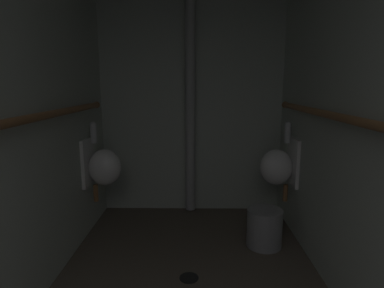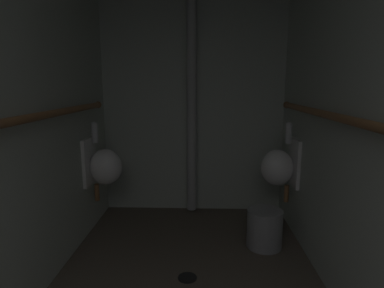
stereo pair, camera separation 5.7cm
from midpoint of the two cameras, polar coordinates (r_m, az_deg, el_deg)
name	(u,v)px [view 1 (the left image)]	position (r m, az deg, el deg)	size (l,w,h in m)	color
wall_left	(13,112)	(2.10, -30.05, 4.92)	(0.06, 3.35, 2.45)	#B8C0B4
wall_right	(364,113)	(2.03, 27.75, 4.97)	(0.06, 3.35, 2.45)	#B8C0B4
wall_back	(191,99)	(3.45, -0.57, 8.03)	(2.05, 0.06, 2.45)	#B8C0B4
urinal_left_mid	(103,166)	(3.08, -16.21, -3.81)	(0.32, 0.30, 0.76)	white
urinal_right_mid	(278,166)	(3.07, 14.69, -3.80)	(0.32, 0.30, 0.76)	white
supply_pipe_left	(31,118)	(2.07, -27.57, 4.07)	(0.06, 2.53, 0.06)	#936038
supply_pipe_right	(346,119)	(2.01, 25.09, 4.10)	(0.06, 2.58, 0.06)	#936038
standpipe_back_wall	(190,100)	(3.34, -0.81, 7.94)	(0.10, 0.10, 2.40)	#B2B2B2
floor_drain	(189,278)	(2.51, -1.26, -22.77)	(0.14, 0.14, 0.01)	black
waste_bin	(264,228)	(2.91, 12.25, -14.42)	(0.30, 0.30, 0.33)	gray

